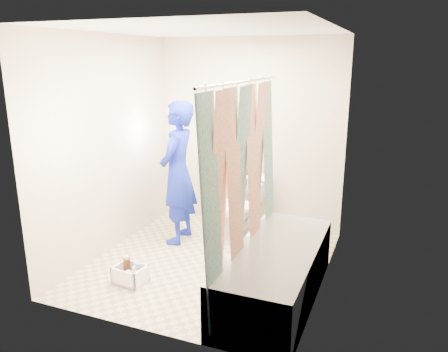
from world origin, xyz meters
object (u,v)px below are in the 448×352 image
at_px(bathtub, 276,272).
at_px(cleaning_caddy, 131,275).
at_px(toilet, 241,208).
at_px(plumber, 178,173).

relative_size(bathtub, cleaning_caddy, 5.50).
bearing_deg(cleaning_caddy, toilet, 73.98).
bearing_deg(bathtub, plumber, 148.97).
bearing_deg(toilet, plumber, -130.47).
height_order(bathtub, cleaning_caddy, bathtub).
bearing_deg(toilet, cleaning_caddy, -92.05).
height_order(bathtub, plumber, plumber).
distance_m(bathtub, cleaning_caddy, 1.42).
bearing_deg(toilet, bathtub, -37.61).
xyz_separation_m(bathtub, cleaning_caddy, (-1.39, -0.26, -0.18)).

